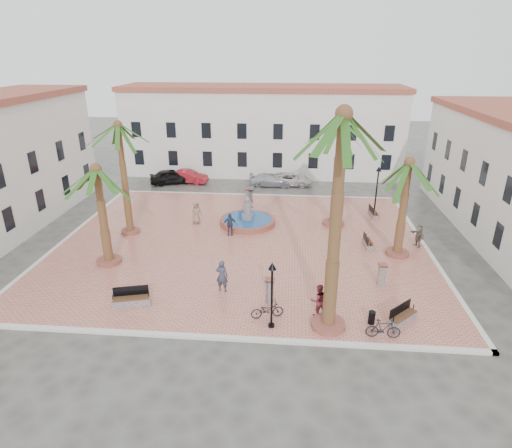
% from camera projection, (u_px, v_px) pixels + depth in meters
% --- Properties ---
extents(ground, '(120.00, 120.00, 0.00)m').
position_uv_depth(ground, '(242.00, 244.00, 30.92)').
color(ground, '#56544F').
rests_on(ground, ground).
extents(plaza, '(26.00, 22.00, 0.15)m').
position_uv_depth(plaza, '(242.00, 243.00, 30.89)').
color(plaza, '#D97D69').
rests_on(plaza, ground).
extents(kerb_n, '(26.30, 0.30, 0.16)m').
position_uv_depth(kerb_n, '(255.00, 195.00, 41.03)').
color(kerb_n, silver).
rests_on(kerb_n, ground).
extents(kerb_s, '(26.30, 0.30, 0.16)m').
position_uv_depth(kerb_s, '(216.00, 338.00, 20.74)').
color(kerb_s, silver).
rests_on(kerb_s, ground).
extents(kerb_e, '(0.30, 22.30, 0.16)m').
position_uv_depth(kerb_e, '(427.00, 250.00, 29.87)').
color(kerb_e, silver).
rests_on(kerb_e, ground).
extents(kerb_w, '(0.30, 22.30, 0.16)m').
position_uv_depth(kerb_w, '(69.00, 237.00, 31.91)').
color(kerb_w, silver).
rests_on(kerb_w, ground).
extents(building_north, '(30.40, 7.40, 9.50)m').
position_uv_depth(building_north, '(262.00, 130.00, 47.55)').
color(building_north, white).
rests_on(building_north, ground).
extents(fountain, '(4.39, 4.39, 2.27)m').
position_uv_depth(fountain, '(247.00, 220.00, 34.00)').
color(fountain, '#A25445').
rests_on(fountain, plaza).
extents(palm_nw, '(4.58, 4.58, 8.41)m').
position_uv_depth(palm_nw, '(119.00, 137.00, 29.75)').
color(palm_nw, '#A25445').
rests_on(palm_nw, plaza).
extents(palm_sw, '(5.18, 5.18, 6.64)m').
position_uv_depth(palm_sw, '(98.00, 182.00, 25.87)').
color(palm_sw, '#A25445').
rests_on(palm_sw, plaza).
extents(palm_s, '(5.60, 5.60, 10.84)m').
position_uv_depth(palm_s, '(342.00, 139.00, 17.90)').
color(palm_s, '#A25445').
rests_on(palm_s, plaza).
extents(palm_e, '(5.08, 5.08, 6.74)m').
position_uv_depth(palm_e, '(408.00, 175.00, 26.92)').
color(palm_e, '#A25445').
rests_on(palm_e, plaza).
extents(palm_ne, '(5.53, 5.53, 8.36)m').
position_uv_depth(palm_ne, '(340.00, 135.00, 31.28)').
color(palm_ne, '#A25445').
rests_on(palm_ne, plaza).
extents(bench_s, '(2.08, 1.10, 1.05)m').
position_uv_depth(bench_s, '(131.00, 300.00, 23.14)').
color(bench_s, gray).
rests_on(bench_s, plaza).
extents(bench_se, '(1.73, 1.68, 0.98)m').
position_uv_depth(bench_se, '(403.00, 318.00, 21.67)').
color(bench_se, gray).
rests_on(bench_se, plaza).
extents(bench_e, '(0.58, 1.63, 0.85)m').
position_uv_depth(bench_e, '(368.00, 243.00, 30.13)').
color(bench_e, gray).
rests_on(bench_e, plaza).
extents(bench_ne, '(0.67, 1.72, 0.88)m').
position_uv_depth(bench_ne, '(373.00, 214.00, 35.49)').
color(bench_ne, gray).
rests_on(bench_ne, plaza).
extents(lamppost_s, '(0.39, 0.39, 3.61)m').
position_uv_depth(lamppost_s, '(272.00, 284.00, 20.54)').
color(lamppost_s, black).
rests_on(lamppost_s, plaza).
extents(lamppost_e, '(0.45, 0.45, 4.14)m').
position_uv_depth(lamppost_e, '(377.00, 182.00, 35.08)').
color(lamppost_e, black).
rests_on(lamppost_e, plaza).
extents(bollard_se, '(0.53, 0.53, 1.40)m').
position_uv_depth(bollard_se, '(270.00, 290.00, 23.34)').
color(bollard_se, gray).
rests_on(bollard_se, plaza).
extents(bollard_n, '(0.59, 0.59, 1.39)m').
position_uv_depth(bollard_n, '(248.00, 196.00, 38.34)').
color(bollard_n, gray).
rests_on(bollard_n, plaza).
extents(bollard_e, '(0.52, 0.52, 1.40)m').
position_uv_depth(bollard_e, '(382.00, 275.00, 24.93)').
color(bollard_e, gray).
rests_on(bollard_e, plaza).
extents(litter_bin, '(0.35, 0.35, 0.68)m').
position_uv_depth(litter_bin, '(372.00, 317.00, 21.59)').
color(litter_bin, black).
rests_on(litter_bin, plaza).
extents(cyclist_a, '(0.78, 0.58, 1.94)m').
position_uv_depth(cyclist_a, '(222.00, 276.00, 24.29)').
color(cyclist_a, '#35384B').
rests_on(cyclist_a, plaza).
extents(bicycle_a, '(1.82, 1.06, 0.91)m').
position_uv_depth(bicycle_a, '(267.00, 310.00, 22.03)').
color(bicycle_a, black).
rests_on(bicycle_a, plaza).
extents(cyclist_b, '(1.04, 0.91, 1.80)m').
position_uv_depth(cyclist_b, '(318.00, 300.00, 22.06)').
color(cyclist_b, maroon).
rests_on(cyclist_b, plaza).
extents(bicycle_b, '(1.68, 0.50, 1.00)m').
position_uv_depth(bicycle_b, '(383.00, 329.00, 20.45)').
color(bicycle_b, black).
rests_on(bicycle_b, plaza).
extents(pedestrian_fountain_a, '(1.04, 0.99, 1.80)m').
position_uv_depth(pedestrian_fountain_a, '(196.00, 213.00, 33.91)').
color(pedestrian_fountain_a, '#8B705A').
rests_on(pedestrian_fountain_a, plaza).
extents(pedestrian_fountain_b, '(1.04, 0.54, 1.70)m').
position_uv_depth(pedestrian_fountain_b, '(230.00, 224.00, 31.79)').
color(pedestrian_fountain_b, '#2F3951').
rests_on(pedestrian_fountain_b, plaza).
extents(pedestrian_north, '(0.91, 1.34, 1.91)m').
position_uv_depth(pedestrian_north, '(252.00, 197.00, 37.41)').
color(pedestrian_north, '#47474C').
rests_on(pedestrian_north, plaza).
extents(pedestrian_east, '(0.94, 1.56, 1.61)m').
position_uv_depth(pedestrian_east, '(418.00, 236.00, 29.93)').
color(pedestrian_east, '#73655B').
rests_on(pedestrian_east, plaza).
extents(car_black, '(4.81, 3.31, 1.52)m').
position_uv_depth(car_black, '(172.00, 176.00, 44.61)').
color(car_black, black).
rests_on(car_black, ground).
extents(car_red, '(4.29, 1.99, 1.36)m').
position_uv_depth(car_red, '(188.00, 177.00, 44.87)').
color(car_red, '#A51924').
rests_on(car_red, ground).
extents(car_silver, '(4.30, 1.82, 1.24)m').
position_uv_depth(car_silver, '(271.00, 180.00, 43.88)').
color(car_silver, '#B8B9C2').
rests_on(car_silver, ground).
extents(car_white, '(4.63, 2.36, 1.25)m').
position_uv_depth(car_white, '(290.00, 179.00, 44.16)').
color(car_white, silver).
rests_on(car_white, ground).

